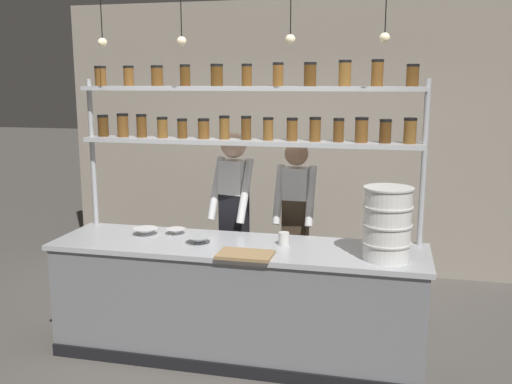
% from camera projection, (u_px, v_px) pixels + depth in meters
% --- Properties ---
extents(ground_plane, '(40.00, 40.00, 0.00)m').
position_uv_depth(ground_plane, '(238.00, 354.00, 4.62)').
color(ground_plane, '#5B5651').
extents(back_wall, '(5.33, 0.12, 3.06)m').
position_uv_depth(back_wall, '(290.00, 138.00, 6.56)').
color(back_wall, '#9E9384').
rests_on(back_wall, ground_plane).
extents(prep_counter, '(2.93, 0.76, 0.92)m').
position_uv_depth(prep_counter, '(237.00, 300.00, 4.53)').
color(prep_counter, gray).
rests_on(prep_counter, ground_plane).
extents(spice_shelf_unit, '(2.82, 0.28, 2.33)m').
position_uv_depth(spice_shelf_unit, '(248.00, 120.00, 4.58)').
color(spice_shelf_unit, '#B7BABF').
rests_on(spice_shelf_unit, ground_plane).
extents(chef_left, '(0.41, 0.34, 1.74)m').
position_uv_depth(chef_left, '(234.00, 215.00, 5.05)').
color(chef_left, black).
rests_on(chef_left, ground_plane).
extents(chef_center, '(0.37, 0.30, 1.65)m').
position_uv_depth(chef_center, '(295.00, 220.00, 5.11)').
color(chef_center, black).
rests_on(chef_center, ground_plane).
extents(container_stack, '(0.35, 0.35, 0.53)m').
position_uv_depth(container_stack, '(387.00, 224.00, 4.03)').
color(container_stack, white).
rests_on(container_stack, prep_counter).
extents(cutting_board, '(0.40, 0.26, 0.02)m').
position_uv_depth(cutting_board, '(245.00, 255.00, 4.15)').
color(cutting_board, '#A88456').
rests_on(cutting_board, prep_counter).
extents(prep_bowl_near_left, '(0.16, 0.16, 0.05)m').
position_uv_depth(prep_bowl_near_left, '(176.00, 231.00, 4.75)').
color(prep_bowl_near_left, white).
rests_on(prep_bowl_near_left, prep_counter).
extents(prep_bowl_center_front, '(0.20, 0.20, 0.05)m').
position_uv_depth(prep_bowl_center_front, '(199.00, 240.00, 4.48)').
color(prep_bowl_center_front, '#B2B7BC').
rests_on(prep_bowl_center_front, prep_counter).
extents(prep_bowl_center_back, '(0.21, 0.21, 0.06)m').
position_uv_depth(prep_bowl_center_back, '(146.00, 232.00, 4.72)').
color(prep_bowl_center_back, white).
rests_on(prep_bowl_center_back, prep_counter).
extents(serving_cup_front, '(0.08, 0.08, 0.10)m').
position_uv_depth(serving_cup_front, '(284.00, 239.00, 4.42)').
color(serving_cup_front, silver).
rests_on(serving_cup_front, prep_counter).
extents(pendant_light_row, '(2.20, 0.07, 0.58)m').
position_uv_depth(pendant_light_row, '(235.00, 37.00, 4.15)').
color(pendant_light_row, black).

